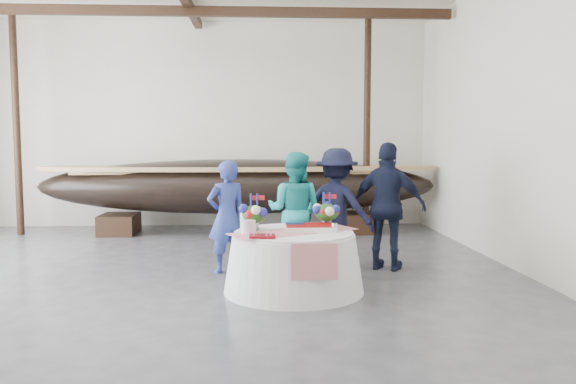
{
  "coord_description": "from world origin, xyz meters",
  "views": [
    {
      "loc": [
        1.3,
        -6.6,
        1.84
      ],
      "look_at": [
        1.72,
        1.64,
        1.12
      ],
      "focal_mm": 35.0,
      "sensor_mm": 36.0,
      "label": 1
    }
  ],
  "objects": [
    {
      "name": "floor",
      "position": [
        0.0,
        0.0,
        0.0
      ],
      "size": [
        10.0,
        12.0,
        0.01
      ],
      "primitive_type": "cube",
      "color": "#3D3D42",
      "rests_on": "ground"
    },
    {
      "name": "wall_back",
      "position": [
        0.0,
        6.0,
        2.25
      ],
      "size": [
        10.0,
        0.02,
        4.5
      ],
      "primitive_type": "cube",
      "color": "silver",
      "rests_on": "ground"
    },
    {
      "name": "wall_right",
      "position": [
        5.0,
        0.0,
        2.25
      ],
      "size": [
        0.02,
        12.0,
        4.5
      ],
      "primitive_type": "cube",
      "color": "silver",
      "rests_on": "ground"
    },
    {
      "name": "longboat_display",
      "position": [
        0.88,
        4.82,
        0.97
      ],
      "size": [
        8.07,
        1.61,
        1.51
      ],
      "color": "black",
      "rests_on": "ground"
    },
    {
      "name": "banquet_table",
      "position": [
        1.72,
        0.24,
        0.37
      ],
      "size": [
        1.74,
        1.74,
        0.75
      ],
      "color": "white",
      "rests_on": "ground"
    },
    {
      "name": "tabletop_items",
      "position": [
        1.67,
        0.4,
        0.9
      ],
      "size": [
        1.67,
        1.26,
        0.4
      ],
      "color": "red",
      "rests_on": "banquet_table"
    },
    {
      "name": "guest_woman_blue",
      "position": [
        0.83,
        1.34,
        0.8
      ],
      "size": [
        0.69,
        0.6,
        1.6
      ],
      "primitive_type": "imported",
      "rotation": [
        0.0,
        0.0,
        3.58
      ],
      "color": "navy",
      "rests_on": "ground"
    },
    {
      "name": "guest_woman_teal",
      "position": [
        1.81,
        1.49,
        0.86
      ],
      "size": [
        1.01,
        0.9,
        1.71
      ],
      "primitive_type": "imported",
      "rotation": [
        0.0,
        0.0,
        2.79
      ],
      "color": "teal",
      "rests_on": "ground"
    },
    {
      "name": "guest_man_left",
      "position": [
        2.44,
        1.61,
        0.88
      ],
      "size": [
        1.32,
        1.15,
        1.77
      ],
      "primitive_type": "imported",
      "rotation": [
        0.0,
        0.0,
        2.6
      ],
      "color": "black",
      "rests_on": "ground"
    },
    {
      "name": "guest_man_right",
      "position": [
        3.16,
        1.37,
        0.93
      ],
      "size": [
        1.17,
        0.9,
        1.85
      ],
      "primitive_type": "imported",
      "rotation": [
        0.0,
        0.0,
        2.66
      ],
      "color": "black",
      "rests_on": "ground"
    }
  ]
}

